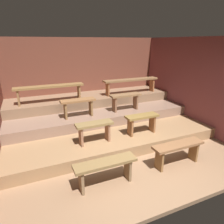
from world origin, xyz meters
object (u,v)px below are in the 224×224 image
Objects in this scene: bench_lower_left at (94,128)px; bench_middle_left at (78,104)px; bench_upper_right at (131,82)px; bench_lower_right at (142,120)px; bench_floor_left at (105,167)px; bench_middle_right at (125,98)px; bench_upper_left at (50,89)px; bench_floor_right at (178,149)px.

bench_lower_left is 0.92× the size of bench_middle_left.
bench_lower_right is at bearing -110.18° from bench_upper_right.
bench_floor_left is 1.24× the size of bench_middle_right.
bench_upper_left is at bearing 158.64° from bench_middle_right.
bench_middle_left is at bearing 94.42° from bench_lower_left.
bench_middle_right is (1.52, 2.23, 0.53)m from bench_floor_left.
bench_floor_left is at bearing 180.00° from bench_floor_right.
bench_floor_left is at bearing -124.31° from bench_middle_right.
bench_upper_left is 2.63m from bench_upper_right.
bench_middle_left is (-1.33, 1.08, 0.28)m from bench_lower_right.
bench_middle_left is at bearing 180.00° from bench_middle_right.
bench_floor_right is at bearing -54.84° from bench_upper_left.
bench_floor_left is 0.59× the size of bench_upper_left.
bench_lower_right is (-0.19, 1.14, 0.26)m from bench_floor_right.
bench_middle_right is (-0.11, 2.23, 0.53)m from bench_floor_right.
bench_lower_left is at bearing -135.93° from bench_upper_right.
bench_upper_left reaches higher than bench_floor_right.
bench_floor_left is 1.24× the size of bench_middle_left.
bench_lower_left is 1.74m from bench_middle_right.
bench_upper_left is (-2.13, 3.02, 0.85)m from bench_floor_right.
bench_floor_right is 2.29m from bench_middle_right.
bench_upper_right is (0.69, 1.87, 0.59)m from bench_lower_right.
bench_upper_left reaches higher than bench_middle_right.
bench_lower_left is at bearing -85.58° from bench_middle_left.
bench_lower_right is at bearing 0.00° from bench_lower_left.
bench_upper_left is at bearing 135.93° from bench_lower_right.
bench_floor_left is at bearing -125.16° from bench_upper_right.
bench_lower_left is (0.19, 1.14, 0.26)m from bench_floor_left.
bench_floor_left is at bearing -92.71° from bench_middle_left.
bench_floor_right is at bearing -87.29° from bench_middle_right.
bench_lower_right is at bearing 38.51° from bench_floor_left.
bench_lower_left is at bearing 80.61° from bench_floor_left.
bench_upper_left is (-1.94, 1.87, 0.59)m from bench_lower_right.
bench_upper_left is (-0.61, 0.79, 0.31)m from bench_middle_left.
bench_lower_right reaches higher than bench_floor_left.
bench_lower_right is at bearing 99.39° from bench_floor_right.
bench_floor_right is 1.19m from bench_lower_right.
bench_middle_left is at bearing 87.29° from bench_floor_left.
bench_middle_right is 0.48× the size of bench_upper_left.
bench_floor_right is at bearing -38.51° from bench_lower_left.
bench_floor_left is at bearing -99.39° from bench_lower_left.
bench_lower_right is 1.74m from bench_middle_left.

